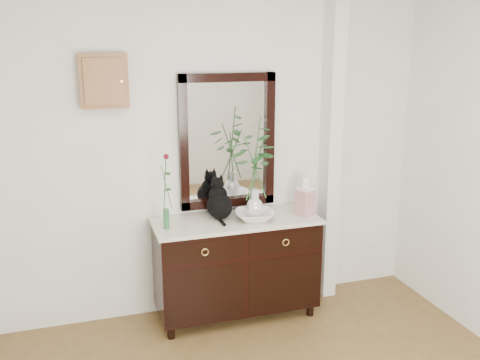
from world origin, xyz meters
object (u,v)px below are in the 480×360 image
object	(u,v)px
lotus_bowl	(255,216)
ginger_jar	(305,195)
sideboard	(236,263)
cat	(219,198)

from	to	relation	value
lotus_bowl	ginger_jar	size ratio (longest dim) A/B	0.93
sideboard	ginger_jar	bearing A→B (deg)	-6.26
sideboard	lotus_bowl	size ratio (longest dim) A/B	4.30
cat	ginger_jar	distance (m)	0.70
sideboard	cat	world-z (taller)	cat
lotus_bowl	ginger_jar	world-z (taller)	ginger_jar
lotus_bowl	sideboard	bearing A→B (deg)	152.46
sideboard	lotus_bowl	bearing A→B (deg)	-27.54
sideboard	ginger_jar	size ratio (longest dim) A/B	4.00
cat	ginger_jar	world-z (taller)	ginger_jar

